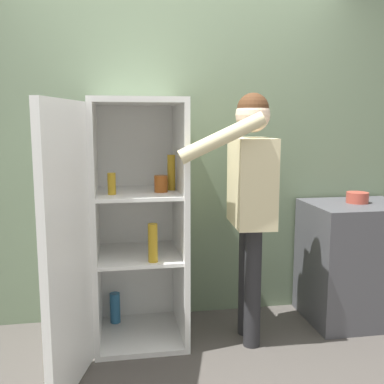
# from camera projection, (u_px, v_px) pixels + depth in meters

# --- Properties ---
(ground_plane) EXTENTS (12.00, 12.00, 0.00)m
(ground_plane) POSITION_uv_depth(u_px,v_px,m) (200.00, 380.00, 2.60)
(ground_plane) COLOR #4C4742
(wall_back) EXTENTS (7.00, 0.06, 2.55)m
(wall_back) POSITION_uv_depth(u_px,v_px,m) (176.00, 150.00, 3.36)
(wall_back) COLOR gray
(wall_back) RESTS_ON ground_plane
(refrigerator) EXTENTS (0.81, 1.21, 1.63)m
(refrigerator) POSITION_uv_depth(u_px,v_px,m) (125.00, 226.00, 2.92)
(refrigerator) COLOR white
(refrigerator) RESTS_ON ground_plane
(person) EXTENTS (0.66, 0.58, 1.67)m
(person) POSITION_uv_depth(u_px,v_px,m) (250.00, 187.00, 2.94)
(person) COLOR #262628
(person) RESTS_ON ground_plane
(counter) EXTENTS (0.74, 0.59, 0.89)m
(counter) POSITION_uv_depth(u_px,v_px,m) (356.00, 262.00, 3.36)
(counter) COLOR #4C4C51
(counter) RESTS_ON ground_plane
(bowl) EXTENTS (0.16, 0.16, 0.08)m
(bowl) POSITION_uv_depth(u_px,v_px,m) (357.00, 198.00, 3.32)
(bowl) COLOR #B24738
(bowl) RESTS_ON counter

